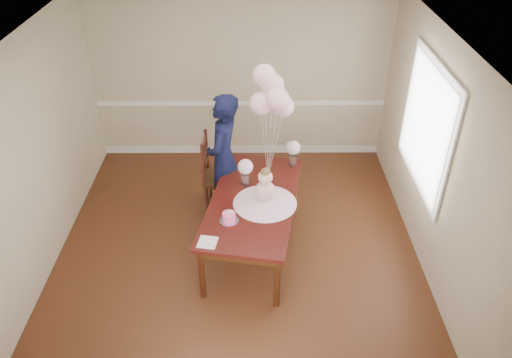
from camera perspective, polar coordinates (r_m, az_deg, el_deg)
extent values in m
cube|color=#371A0D|center=(6.34, -2.08, -8.58)|extent=(4.50, 5.00, 0.00)
cube|color=silver|center=(4.94, -2.74, 15.17)|extent=(4.50, 5.00, 0.02)
cube|color=tan|center=(7.75, -1.82, 11.69)|extent=(4.50, 0.02, 2.70)
cube|color=tan|center=(3.66, -3.58, -19.56)|extent=(4.50, 0.02, 2.70)
cube|color=tan|center=(6.04, -24.24, 1.57)|extent=(0.02, 5.00, 2.70)
cube|color=tan|center=(5.89, 20.10, 1.74)|extent=(0.02, 5.00, 2.70)
cube|color=white|center=(7.92, -1.76, 8.65)|extent=(4.50, 0.02, 0.07)
cube|color=silver|center=(8.32, -1.66, 3.41)|extent=(4.50, 0.02, 0.12)
cube|color=silver|center=(6.19, 18.92, 5.79)|extent=(0.02, 1.66, 1.56)
cube|color=silver|center=(6.19, 18.76, 5.79)|extent=(0.01, 1.50, 1.40)
cube|color=black|center=(5.99, -0.31, -2.54)|extent=(1.32, 2.14, 0.05)
cube|color=black|center=(6.04, -0.31, -3.11)|extent=(1.21, 2.02, 0.10)
cylinder|color=black|center=(5.63, -6.20, -10.68)|extent=(0.08, 0.08, 0.70)
cylinder|color=black|center=(5.51, 2.43, -11.74)|extent=(0.08, 0.08, 0.70)
cylinder|color=black|center=(7.01, -2.41, -0.25)|extent=(0.08, 0.08, 0.70)
cylinder|color=black|center=(6.91, 4.42, -0.89)|extent=(0.08, 0.08, 0.70)
cone|color=#E8ABCF|center=(5.89, 1.04, -2.38)|extent=(0.88, 0.88, 0.10)
sphere|color=pink|center=(5.81, 1.05, -1.35)|extent=(0.24, 0.24, 0.24)
sphere|color=beige|center=(5.70, 1.07, 0.21)|extent=(0.17, 0.17, 0.17)
sphere|color=brown|center=(5.67, 1.08, 0.71)|extent=(0.12, 0.12, 0.12)
cylinder|color=silver|center=(5.66, -3.09, -4.77)|extent=(0.25, 0.25, 0.01)
cylinder|color=#F54D9C|center=(5.62, -3.11, -4.34)|extent=(0.17, 0.17, 0.10)
sphere|color=white|center=(5.58, -3.13, -3.82)|extent=(0.03, 0.03, 0.03)
sphere|color=white|center=(5.59, -2.78, -3.73)|extent=(0.03, 0.03, 0.03)
cylinder|color=white|center=(6.19, -1.21, 0.01)|extent=(0.12, 0.12, 0.16)
sphere|color=beige|center=(6.10, -1.23, 1.41)|extent=(0.19, 0.19, 0.19)
cylinder|color=white|center=(6.59, 4.19, 2.22)|extent=(0.12, 0.12, 0.16)
sphere|color=beige|center=(6.50, 4.26, 3.56)|extent=(0.19, 0.19, 0.19)
cube|color=silver|center=(5.39, -5.55, -7.20)|extent=(0.23, 0.23, 0.01)
cylinder|color=white|center=(6.40, 1.40, 0.51)|extent=(0.05, 0.05, 0.02)
sphere|color=#FBB2CC|center=(5.93, 0.57, 8.60)|extent=(0.28, 0.28, 0.28)
sphere|color=#FCB3CB|center=(5.82, 2.46, 9.13)|extent=(0.28, 0.28, 0.28)
sphere|color=#E2A0BB|center=(5.92, 1.90, 10.66)|extent=(0.28, 0.28, 0.28)
sphere|color=#F8AFC4|center=(5.91, 0.96, 11.69)|extent=(0.28, 0.28, 0.28)
sphere|color=#E3A1B1|center=(5.99, 3.07, 8.31)|extent=(0.28, 0.28, 0.28)
cylinder|color=silver|center=(6.19, 0.99, 3.80)|extent=(0.09, 0.02, 0.83)
cylinder|color=white|center=(6.13, 1.89, 4.01)|extent=(0.09, 0.07, 0.93)
cylinder|color=white|center=(6.17, 1.62, 4.78)|extent=(0.04, 0.09, 1.03)
cylinder|color=silver|center=(6.16, 1.18, 5.27)|extent=(0.07, 0.12, 1.13)
cylinder|color=white|center=(6.22, 2.19, 3.68)|extent=(0.15, 0.05, 0.77)
cube|color=#331D0D|center=(6.86, -3.91, 0.26)|extent=(0.50, 0.50, 0.05)
cylinder|color=black|center=(6.87, -5.62, -2.40)|extent=(0.05, 0.05, 0.47)
cylinder|color=#3C1310|center=(6.83, -2.34, -2.48)|extent=(0.05, 0.05, 0.47)
cylinder|color=#381A0F|center=(7.18, -5.25, -0.54)|extent=(0.05, 0.05, 0.47)
cylinder|color=#381F0F|center=(7.15, -2.12, -0.61)|extent=(0.05, 0.05, 0.47)
cylinder|color=#3D1410|center=(6.55, -6.08, 1.64)|extent=(0.05, 0.05, 0.61)
cylinder|color=#35110E|center=(6.88, -5.67, 3.40)|extent=(0.05, 0.05, 0.61)
cube|color=#311B0D|center=(6.78, -5.81, 1.60)|extent=(0.05, 0.44, 0.05)
cube|color=#35180E|center=(6.69, -5.89, 2.86)|extent=(0.05, 0.44, 0.05)
cube|color=#3A1810|center=(6.60, -5.98, 4.16)|extent=(0.05, 0.44, 0.05)
imported|color=black|center=(6.49, -3.74, 2.37)|extent=(0.56, 0.73, 1.79)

